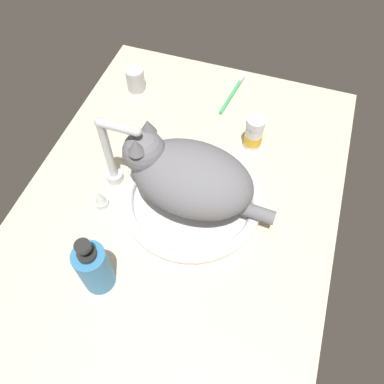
# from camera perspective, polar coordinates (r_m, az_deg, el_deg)

# --- Properties ---
(countertop) EXTENTS (1.13, 0.75, 0.03)m
(countertop) POSITION_cam_1_polar(r_m,az_deg,el_deg) (0.94, -2.82, -4.20)
(countertop) COLOR beige
(countertop) RESTS_ON ground
(sink_basin) EXTENTS (0.34, 0.34, 0.03)m
(sink_basin) POSITION_cam_1_polar(r_m,az_deg,el_deg) (0.94, 0.00, -0.92)
(sink_basin) COLOR white
(sink_basin) RESTS_ON countertop
(faucet) EXTENTS (0.19, 0.11, 0.22)m
(faucet) POSITION_cam_1_polar(r_m,az_deg,el_deg) (0.94, -11.42, 4.68)
(faucet) COLOR silver
(faucet) RESTS_ON countertop
(cat) EXTENTS (0.21, 0.37, 0.18)m
(cat) POSITION_cam_1_polar(r_m,az_deg,el_deg) (0.88, -1.14, 2.54)
(cat) COLOR slate
(cat) RESTS_ON sink_basin
(metal_jar) EXTENTS (0.05, 0.05, 0.07)m
(metal_jar) POSITION_cam_1_polar(r_m,az_deg,el_deg) (1.20, -8.23, 15.91)
(metal_jar) COLOR #B2B5BA
(metal_jar) RESTS_ON countertop
(pill_bottle) EXTENTS (0.05, 0.05, 0.10)m
(pill_bottle) POSITION_cam_1_polar(r_m,az_deg,el_deg) (1.03, 8.98, 8.31)
(pill_bottle) COLOR white
(pill_bottle) RESTS_ON countertop
(soap_pump_bottle) EXTENTS (0.07, 0.07, 0.17)m
(soap_pump_bottle) POSITION_cam_1_polar(r_m,az_deg,el_deg) (0.83, -14.07, -10.64)
(soap_pump_bottle) COLOR teal
(soap_pump_bottle) RESTS_ON countertop
(toothbrush) EXTENTS (0.17, 0.03, 0.02)m
(toothbrush) POSITION_cam_1_polar(r_m,az_deg,el_deg) (1.19, 5.92, 14.08)
(toothbrush) COLOR #3FB266
(toothbrush) RESTS_ON countertop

